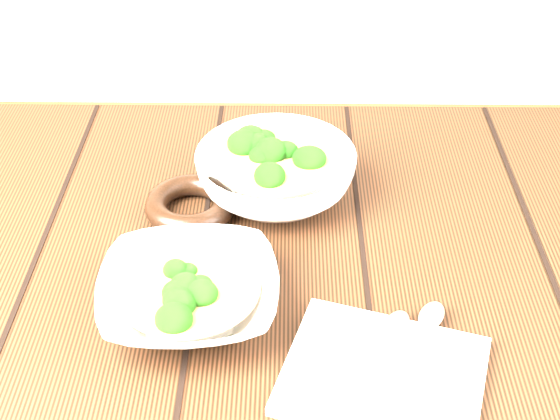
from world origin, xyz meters
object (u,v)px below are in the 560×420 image
(soup_bowl_back, at_px, (276,172))
(napkin, at_px, (383,375))
(soup_bowl_front, at_px, (189,294))
(table, at_px, (219,340))
(trivet, at_px, (190,205))

(soup_bowl_back, bearing_deg, napkin, -70.29)
(soup_bowl_back, height_order, napkin, soup_bowl_back)
(soup_bowl_back, xyz_separation_m, napkin, (0.12, -0.32, -0.03))
(soup_bowl_back, relative_size, napkin, 1.26)
(soup_bowl_front, xyz_separation_m, napkin, (0.21, -0.10, -0.02))
(table, xyz_separation_m, soup_bowl_front, (-0.02, -0.07, 0.15))
(napkin, bearing_deg, table, 155.75)
(soup_bowl_back, height_order, trivet, soup_bowl_back)
(table, distance_m, napkin, 0.28)
(trivet, relative_size, napkin, 0.60)
(table, height_order, soup_bowl_front, soup_bowl_front)
(trivet, distance_m, napkin, 0.36)
(soup_bowl_front, relative_size, soup_bowl_back, 0.85)
(table, xyz_separation_m, napkin, (0.19, -0.16, 0.13))
(napkin, bearing_deg, trivet, 146.52)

